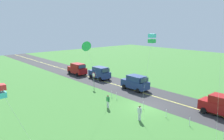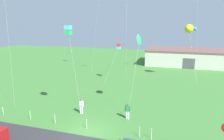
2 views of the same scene
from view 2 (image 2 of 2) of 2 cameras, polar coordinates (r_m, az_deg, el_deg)
The scene contains 14 objects.
ground_plane at distance 18.57m, azimuth -6.96°, elevation -16.97°, with size 120.00×120.00×0.10m, color #3D7533.
person_adult_near at distance 20.48m, azimuth 4.34°, elevation -11.11°, with size 0.58×0.22×1.60m.
person_adult_companion at distance 21.79m, azimuth -8.51°, elevation -9.72°, with size 0.58×0.22×1.60m.
kite_red_low at distance 21.24m, azimuth 7.63°, elevation 8.28°, with size 0.85×3.17×8.11m.
kite_blue_mid at distance 20.02m, azimuth -12.04°, elevation 10.65°, with size 1.07×0.89×8.95m.
kite_yellow_high at distance 35.44m, azimuth 20.57°, elevation 10.61°, with size 2.40×2.96×9.05m.
kite_pink_drift at distance 32.24m, azimuth 1.87°, elevation 6.55°, with size 2.02×2.36×6.13m.
warehouse_distant at distance 50.11m, azimuth 20.18°, elevation 3.41°, with size 18.36×10.20×3.50m.
fence_post_0 at distance 24.05m, azimuth -27.89°, elevation -9.99°, with size 0.05×0.05×0.90m, color silver.
fence_post_1 at distance 21.95m, azimuth -21.67°, elevation -11.52°, with size 0.05×0.05×0.90m, color silver.
fence_post_2 at distance 20.44m, azimuth -15.49°, elevation -12.89°, with size 0.05×0.05×0.90m, color silver.
fence_post_3 at distance 19.01m, azimuth -7.02°, elevation -14.52°, with size 0.05×0.05×0.90m, color silver.
fence_post_4 at distance 17.80m, azimuth 7.61°, elevation -16.56°, with size 0.05×0.05×0.90m, color silver.
fence_post_5 at distance 17.69m, azimuth 10.84°, elevation -16.87°, with size 0.05×0.05×0.90m, color silver.
Camera 2 is at (6.79, -14.67, 9.09)m, focal length 33.10 mm.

